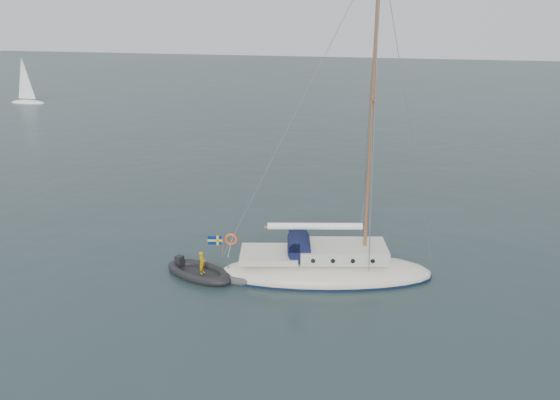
# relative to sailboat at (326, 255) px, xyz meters

# --- Properties ---
(ground) EXTENTS (300.00, 300.00, 0.00)m
(ground) POSITION_rel_sailboat_xyz_m (-1.45, -0.03, -1.15)
(ground) COLOR black
(ground) RESTS_ON ground
(sailboat) EXTENTS (10.70, 3.20, 15.24)m
(sailboat) POSITION_rel_sailboat_xyz_m (0.00, 0.00, 0.00)
(sailboat) COLOR beige
(sailboat) RESTS_ON ground
(dinghy) EXTENTS (2.64, 1.19, 0.38)m
(dinghy) POSITION_rel_sailboat_xyz_m (-3.44, -1.44, -0.99)
(dinghy) COLOR #48484D
(dinghy) RESTS_ON ground
(rib) EXTENTS (3.78, 1.72, 1.32)m
(rib) POSITION_rel_sailboat_xyz_m (-5.87, -1.58, -0.94)
(rib) COLOR black
(rib) RESTS_ON ground
(distant_yacht_a) EXTENTS (5.42, 2.89, 7.18)m
(distant_yacht_a) POSITION_rel_sailboat_xyz_m (-52.36, 42.86, 1.92)
(distant_yacht_a) COLOR white
(distant_yacht_a) RESTS_ON ground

